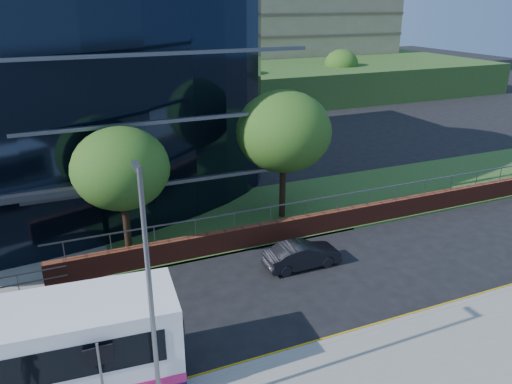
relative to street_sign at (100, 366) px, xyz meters
name	(u,v)px	position (x,y,z in m)	size (l,w,h in m)	color
grass_verge	(384,192)	(19.50, 12.59, -2.09)	(36.00, 8.00, 0.12)	#2D511E
retaining_wall	(367,214)	(15.50, 8.89, -1.54)	(34.00, 0.40, 2.11)	maroon
apartment_block	(239,6)	(27.50, 58.80, 8.96)	(60.00, 42.00, 30.00)	#2D511E
street_sign	(100,366)	(0.00, 0.00, 0.00)	(0.85, 0.09, 2.80)	slate
tree_far_c	(121,169)	(2.50, 10.59, 2.39)	(4.62, 4.62, 6.51)	black
tree_far_d	(284,131)	(11.50, 11.59, 3.04)	(5.28, 5.28, 7.44)	black
tree_dist_e	(230,70)	(19.50, 41.59, 2.39)	(4.62, 4.62, 6.51)	black
tree_dist_f	(341,64)	(35.50, 43.59, 2.06)	(4.29, 4.29, 6.05)	black
streetlight_east	(150,297)	(1.50, -0.59, 2.29)	(0.15, 0.77, 8.00)	slate
parked_car	(302,255)	(9.88, 6.10, -1.53)	(1.30, 3.74, 1.23)	black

